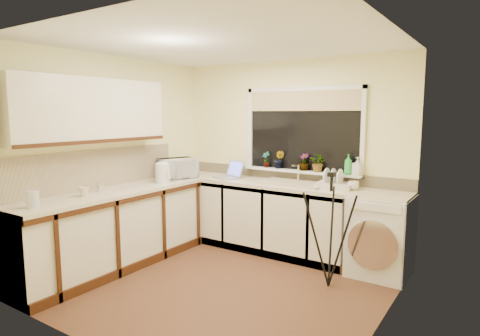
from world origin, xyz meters
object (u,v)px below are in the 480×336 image
object	(u,v)px
plant_d	(318,163)
dish_rack	(335,185)
microwave	(178,168)
soap_bottle_green	(348,164)
washing_machine	(381,235)
kettle	(163,173)
glass_jug	(33,199)
plant_a	(266,159)
steel_jar	(100,186)
plant_c	(304,162)
soap_bottle_clear	(357,166)
plant_b	(279,160)
cup_back	(353,186)
laptop	(230,173)
cup_left	(84,192)
tripod	(330,230)

from	to	relation	value
plant_d	dish_rack	bearing A→B (deg)	-30.05
dish_rack	microwave	size ratio (longest dim) A/B	0.85
soap_bottle_green	dish_rack	bearing A→B (deg)	-125.54
washing_machine	kettle	world-z (taller)	kettle
microwave	soap_bottle_green	size ratio (longest dim) A/B	1.98
glass_jug	kettle	bearing A→B (deg)	88.58
soap_bottle_green	plant_a	bearing A→B (deg)	179.13
steel_jar	microwave	size ratio (longest dim) A/B	0.23
glass_jug	microwave	distance (m)	2.06
kettle	plant_c	xyz separation A→B (m)	(1.47, 1.02, 0.14)
washing_machine	soap_bottle_clear	world-z (taller)	soap_bottle_clear
plant_b	cup_back	xyz separation A→B (m)	(1.05, -0.16, -0.22)
washing_machine	microwave	xyz separation A→B (m)	(-2.61, -0.37, 0.59)
kettle	plant_d	world-z (taller)	plant_d
laptop	steel_jar	xyz separation A→B (m)	(-0.68, -1.58, -0.01)
washing_machine	plant_b	distance (m)	1.59
glass_jug	soap_bottle_clear	distance (m)	3.46
plant_b	cup_left	distance (m)	2.43
plant_d	microwave	bearing A→B (deg)	-160.86
kettle	cup_left	bearing A→B (deg)	-94.65
plant_a	glass_jug	bearing A→B (deg)	-109.81
cup_left	plant_b	bearing A→B (deg)	60.01
kettle	cup_left	world-z (taller)	kettle
steel_jar	plant_b	world-z (taller)	plant_b
microwave	plant_c	world-z (taller)	plant_c
soap_bottle_clear	cup_left	size ratio (longest dim) A/B	1.93
laptop	microwave	bearing A→B (deg)	-125.52
kettle	glass_jug	xyz separation A→B (m)	(-0.04, -1.66, -0.04)
plant_d	soap_bottle_green	distance (m)	0.38
laptop	tripod	xyz separation A→B (m)	(1.67, -0.62, -0.37)
plant_d	steel_jar	bearing A→B (deg)	-135.84
glass_jug	steel_jar	bearing A→B (deg)	99.55
microwave	plant_d	bearing A→B (deg)	-50.81
plant_a	soap_bottle_clear	size ratio (longest dim) A/B	1.01
laptop	washing_machine	bearing A→B (deg)	21.07
glass_jug	plant_b	xyz separation A→B (m)	(1.16, 2.67, 0.19)
plant_a	cup_left	distance (m)	2.33
tripod	washing_machine	bearing A→B (deg)	74.81
washing_machine	cup_back	size ratio (longest dim) A/B	7.00
cup_back	glass_jug	bearing A→B (deg)	-131.35
glass_jug	plant_d	distance (m)	3.17
kettle	microwave	size ratio (longest dim) A/B	0.49
tripod	glass_jug	bearing A→B (deg)	-125.62
washing_machine	soap_bottle_clear	distance (m)	0.84
kettle	tripod	size ratio (longest dim) A/B	0.20
plant_b	plant_d	bearing A→B (deg)	-0.54
plant_c	soap_bottle_clear	xyz separation A→B (m)	(0.68, -0.01, -0.00)
dish_rack	soap_bottle_green	size ratio (longest dim) A/B	1.68
glass_jug	plant_c	size ratio (longest dim) A/B	0.73
washing_machine	plant_a	size ratio (longest dim) A/B	4.12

